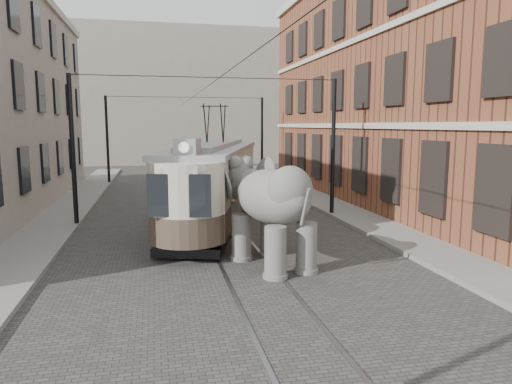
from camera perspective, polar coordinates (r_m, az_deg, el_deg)
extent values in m
plane|color=#3F3D3A|center=(14.25, -1.75, -8.28)|extent=(120.00, 120.00, 0.00)
cube|color=slate|center=(16.37, 19.51, -6.31)|extent=(2.00, 60.00, 0.15)
cube|color=slate|center=(14.58, -28.06, -8.56)|extent=(2.00, 60.00, 0.15)
cube|color=brown|center=(26.25, 19.16, 12.01)|extent=(8.00, 26.00, 12.00)
cube|color=gray|center=(53.58, -9.71, 11.20)|extent=(28.00, 10.00, 14.00)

